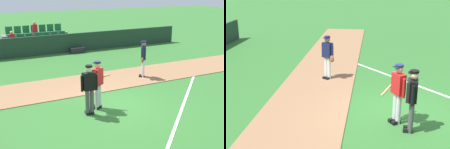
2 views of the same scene
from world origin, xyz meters
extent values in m
plane|color=#33702D|center=(0.00, 0.00, 0.00)|extent=(80.00, 80.00, 0.00)
cube|color=#9E704C|center=(0.00, 2.97, 0.01)|extent=(28.00, 2.74, 0.03)
cube|color=white|center=(3.00, -0.50, 0.01)|extent=(8.85, 8.25, 0.01)
cylinder|color=silver|center=(-0.55, 0.11, 0.45)|extent=(0.14, 0.14, 0.90)
cylinder|color=silver|center=(-0.41, 0.20, 0.45)|extent=(0.14, 0.14, 0.90)
cube|color=black|center=(-0.58, 0.16, 0.05)|extent=(0.24, 0.28, 0.10)
cube|color=black|center=(-0.45, 0.25, 0.05)|extent=(0.24, 0.28, 0.10)
cube|color=red|center=(-0.48, 0.16, 1.20)|extent=(0.45, 0.40, 0.60)
cylinder|color=red|center=(-0.69, 0.02, 1.15)|extent=(0.09, 0.09, 0.55)
cylinder|color=red|center=(-0.27, 0.29, 1.15)|extent=(0.09, 0.09, 0.55)
sphere|color=tan|center=(-0.48, 0.16, 1.63)|extent=(0.22, 0.22, 0.22)
cylinder|color=#191E4C|center=(-0.48, 0.16, 1.73)|extent=(0.23, 0.23, 0.06)
cube|color=#191E4C|center=(-0.54, 0.24, 1.70)|extent=(0.22, 0.20, 0.02)
cylinder|color=tan|center=(-0.33, 0.38, 1.05)|extent=(0.65, 0.55, 0.41)
cylinder|color=#4C4C4C|center=(-1.04, -0.19, 0.45)|extent=(0.14, 0.14, 0.90)
cylinder|color=#4C4C4C|center=(-0.88, -0.21, 0.45)|extent=(0.14, 0.14, 0.90)
cube|color=black|center=(-1.03, -0.13, 0.05)|extent=(0.15, 0.27, 0.10)
cube|color=black|center=(-0.87, -0.15, 0.05)|extent=(0.15, 0.27, 0.10)
cube|color=black|center=(-0.96, -0.20, 1.20)|extent=(0.42, 0.27, 0.60)
cylinder|color=black|center=(-1.20, -0.16, 1.15)|extent=(0.09, 0.09, 0.55)
cylinder|color=black|center=(-0.71, -0.23, 1.15)|extent=(0.09, 0.09, 0.55)
sphere|color=beige|center=(-0.96, -0.20, 1.63)|extent=(0.22, 0.22, 0.22)
cylinder|color=black|center=(-0.96, -0.20, 1.73)|extent=(0.23, 0.23, 0.06)
cube|color=black|center=(-0.94, -0.10, 1.70)|extent=(0.19, 0.14, 0.02)
cube|color=black|center=(-0.94, -0.07, 1.20)|extent=(0.45, 0.13, 0.56)
cylinder|color=white|center=(3.00, 2.62, 0.45)|extent=(0.14, 0.14, 0.90)
cylinder|color=white|center=(3.08, 2.76, 0.45)|extent=(0.14, 0.14, 0.90)
cube|color=black|center=(2.95, 2.65, 0.05)|extent=(0.28, 0.24, 0.10)
cube|color=black|center=(3.03, 2.79, 0.05)|extent=(0.28, 0.24, 0.10)
cube|color=#191E47|center=(3.04, 2.69, 1.20)|extent=(0.40, 0.46, 0.60)
cylinder|color=#191E47|center=(2.91, 2.48, 1.15)|extent=(0.09, 0.09, 0.55)
cylinder|color=#191E47|center=(3.17, 2.90, 1.15)|extent=(0.09, 0.09, 0.55)
sphere|color=#9E7051|center=(3.04, 2.69, 1.63)|extent=(0.22, 0.22, 0.22)
cylinder|color=#191E4C|center=(3.04, 2.69, 1.73)|extent=(0.23, 0.23, 0.06)
cube|color=#191E4C|center=(2.96, 2.74, 1.70)|extent=(0.20, 0.22, 0.02)
ellipsoid|color=brown|center=(2.85, 2.49, 0.90)|extent=(0.21, 0.23, 0.28)
camera|label=1|loc=(-4.69, -9.17, 4.35)|focal=48.99mm
camera|label=2|loc=(-8.68, 0.88, 4.21)|focal=49.60mm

